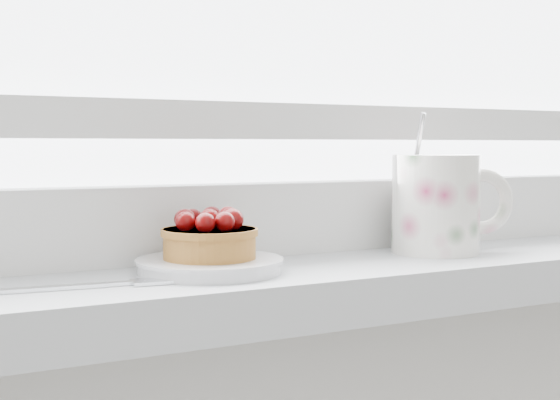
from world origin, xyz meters
TOP-DOWN VIEW (x-y plane):
  - saucer at (-0.07, 1.89)m, footprint 0.12×0.12m
  - raspberry_tart at (-0.07, 1.89)m, footprint 0.08×0.08m
  - floral_mug at (0.17, 1.89)m, footprint 0.13×0.11m
  - fork at (-0.18, 1.87)m, footprint 0.18×0.04m

SIDE VIEW (x-z plane):
  - fork at x=-0.18m, z-range 0.94..0.94m
  - saucer at x=-0.07m, z-range 0.94..0.95m
  - raspberry_tart at x=-0.07m, z-range 0.95..0.99m
  - floral_mug at x=0.17m, z-range 0.92..1.06m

